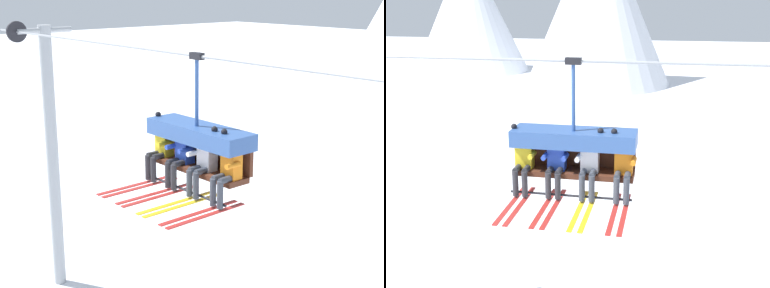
# 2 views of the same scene
# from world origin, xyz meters

# --- Properties ---
(lift_tower_near) EXTENTS (0.36, 1.88, 7.90)m
(lift_tower_near) POSITION_xyz_m (-6.80, -0.02, 4.12)
(lift_tower_near) COLOR #9EA3A8
(lift_tower_near) RESTS_ON ground_plane
(lift_cable) EXTENTS (16.54, 0.05, 0.05)m
(lift_cable) POSITION_xyz_m (0.47, -0.80, 7.62)
(lift_cable) COLOR #9EA3A8
(chairlift_chair) EXTENTS (2.28, 0.74, 2.46)m
(chairlift_chair) POSITION_xyz_m (0.49, -0.73, 6.08)
(chairlift_chair) COLOR #512819
(skier_yellow) EXTENTS (0.48, 1.70, 1.34)m
(skier_yellow) POSITION_xyz_m (-0.44, -0.94, 5.80)
(skier_yellow) COLOR yellow
(skier_blue) EXTENTS (0.46, 1.70, 1.23)m
(skier_blue) POSITION_xyz_m (0.18, -0.95, 5.78)
(skier_blue) COLOR #2847B7
(skier_white) EXTENTS (0.48, 1.70, 1.34)m
(skier_white) POSITION_xyz_m (0.80, -0.94, 5.80)
(skier_white) COLOR silver
(skier_orange) EXTENTS (0.48, 1.70, 1.34)m
(skier_orange) POSITION_xyz_m (1.41, -0.94, 5.80)
(skier_orange) COLOR orange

